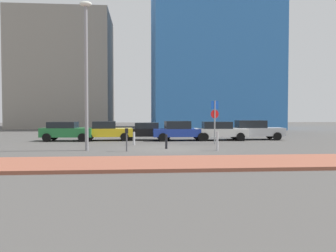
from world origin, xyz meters
The scene contains 16 objects.
ground_plane centered at (0.00, 0.00, 0.00)m, with size 120.00×120.00×0.00m, color #4C4947.
sidewalk_brick centered at (0.00, -6.56, 0.07)m, with size 40.00×3.95×0.14m, color #93513D.
parked_car_green centered at (-7.09, 6.45, 0.78)m, with size 4.01×2.18×1.48m.
parked_car_yellow centered at (-4.08, 6.71, 0.77)m, with size 4.08×2.22×1.51m.
parked_car_black centered at (-0.83, 6.84, 0.72)m, with size 4.32×2.10×1.39m.
parked_car_blue centered at (1.67, 6.23, 0.77)m, with size 4.46×2.16×1.53m.
parked_car_white centered at (4.82, 6.19, 0.78)m, with size 4.17×2.19×1.47m.
parked_car_silver centered at (7.75, 6.62, 0.81)m, with size 4.57×2.22×1.56m.
parking_sign_post centered at (3.70, 2.80, 1.90)m, with size 0.58×0.20×3.01m.
parking_meter centered at (-2.21, -1.34, 0.85)m, with size 0.18×0.14×1.30m.
street_lamp centered at (-4.51, -0.70, 4.87)m, with size 0.70×0.36×8.46m.
traffic_bollard_near centered at (0.11, -0.10, 0.44)m, with size 0.14×0.14×0.87m, color black.
traffic_bollard_mid centered at (-1.86, 2.55, 0.44)m, with size 0.15×0.15×0.88m, color #B7B7BC.
traffic_bollard_far centered at (2.92, -1.42, 0.55)m, with size 0.14×0.14×1.10m, color #B7B7BC.
building_colorful_midrise centered at (8.73, 28.98, 12.74)m, with size 16.45×15.85×25.49m, color #3372BF.
building_under_construction centered at (-12.50, 32.63, 8.23)m, with size 13.66×12.64×16.46m, color gray.
Camera 1 is at (-1.53, -20.93, 2.14)m, focal length 37.33 mm.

